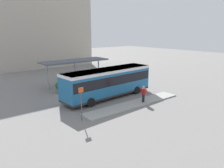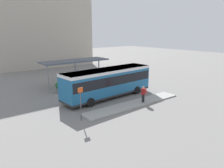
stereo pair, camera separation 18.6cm
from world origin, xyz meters
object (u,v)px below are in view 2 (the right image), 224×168
at_px(pedestrian_waiting, 144,93).
at_px(bicycle_black, 131,76).
at_px(bicycle_white, 128,75).
at_px(platform_sign, 81,103).
at_px(bicycle_yellow, 135,76).
at_px(potted_planter_near_shelter, 59,87).
at_px(city_bus, 108,81).

distance_m(pedestrian_waiting, bicycle_black, 12.41).
distance_m(bicycle_white, platform_sign, 18.24).
xyz_separation_m(bicycle_yellow, bicycle_white, (0.10, 1.72, 0.02)).
bearing_deg(potted_planter_near_shelter, bicycle_black, 4.25).
bearing_deg(city_bus, bicycle_white, 33.01).
xyz_separation_m(city_bus, bicycle_black, (9.06, 5.90, -1.52)).
distance_m(bicycle_yellow, platform_sign, 17.22).
height_order(city_bus, potted_planter_near_shelter, city_bus).
bearing_deg(bicycle_white, bicycle_yellow, 171.19).
bearing_deg(potted_planter_near_shelter, bicycle_white, 8.06).
distance_m(city_bus, potted_planter_near_shelter, 6.19).
distance_m(bicycle_black, platform_sign, 17.69).
relative_size(bicycle_yellow, bicycle_black, 1.12).
height_order(bicycle_yellow, bicycle_black, bicycle_yellow).
height_order(bicycle_yellow, platform_sign, platform_sign).
distance_m(bicycle_yellow, potted_planter_near_shelter, 12.57).
height_order(bicycle_white, potted_planter_near_shelter, potted_planter_near_shelter).
xyz_separation_m(bicycle_black, platform_sign, (-14.74, -9.70, 1.22)).
bearing_deg(platform_sign, bicycle_yellow, 30.96).
relative_size(city_bus, pedestrian_waiting, 6.55).
relative_size(bicycle_yellow, potted_planter_near_shelter, 1.27).
bearing_deg(pedestrian_waiting, bicycle_white, -38.41).
xyz_separation_m(potted_planter_near_shelter, platform_sign, (-2.17, -8.76, 0.86)).
xyz_separation_m(pedestrian_waiting, bicycle_yellow, (7.55, 8.95, -0.71)).
height_order(bicycle_white, platform_sign, platform_sign).
bearing_deg(potted_planter_near_shelter, platform_sign, -103.90).
bearing_deg(bicycle_yellow, pedestrian_waiting, -36.82).
height_order(bicycle_black, platform_sign, platform_sign).
relative_size(city_bus, platform_sign, 3.90).
bearing_deg(potted_planter_near_shelter, bicycle_yellow, 0.34).
distance_m(city_bus, pedestrian_waiting, 4.26).
relative_size(potted_planter_near_shelter, platform_sign, 0.48).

